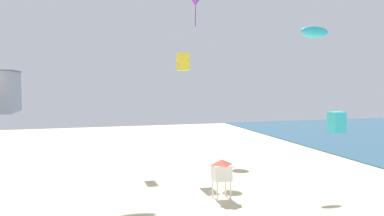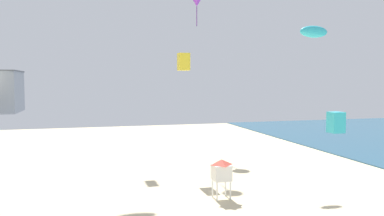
{
  "view_description": "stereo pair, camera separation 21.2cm",
  "coord_description": "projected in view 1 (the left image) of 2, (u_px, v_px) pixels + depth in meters",
  "views": [
    {
      "loc": [
        -2.08,
        -4.6,
        7.49
      ],
      "look_at": [
        4.78,
        19.53,
        5.77
      ],
      "focal_mm": 35.57,
      "sensor_mm": 36.0,
      "label": 1
    },
    {
      "loc": [
        -1.88,
        -4.66,
        7.49
      ],
      "look_at": [
        4.78,
        19.53,
        5.77
      ],
      "focal_mm": 35.57,
      "sensor_mm": 36.0,
      "label": 2
    }
  ],
  "objects": [
    {
      "name": "kite_cyan_parafoil",
      "position": [
        314.0,
        32.0,
        18.9
      ],
      "size": [
        1.51,
        0.42,
        0.59
      ],
      "color": "#2DB7CC"
    },
    {
      "name": "kite_purple_delta",
      "position": [
        195.0,
        1.0,
        42.7
      ],
      "size": [
        1.52,
        1.52,
        3.46
      ],
      "color": "purple"
    },
    {
      "name": "lifeguard_stand",
      "position": [
        222.0,
        170.0,
        24.36
      ],
      "size": [
        1.1,
        1.1,
        2.55
      ],
      "rotation": [
        0.0,
        0.0,
        0.29
      ],
      "color": "white",
      "rests_on": "ground"
    },
    {
      "name": "kite_cyan_box",
      "position": [
        337.0,
        122.0,
        18.22
      ],
      "size": [
        0.64,
        0.64,
        1.0
      ],
      "color": "#2DB7CC"
    },
    {
      "name": "kite_yellow_box",
      "position": [
        183.0,
        62.0,
        31.74
      ],
      "size": [
        0.92,
        0.92,
        1.44
      ],
      "color": "yellow"
    }
  ]
}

